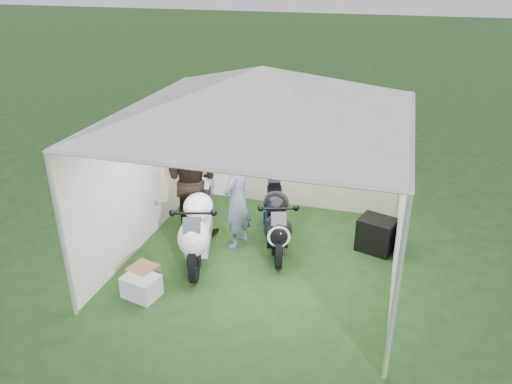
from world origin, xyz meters
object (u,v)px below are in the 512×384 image
at_px(person_dark_jacket, 192,179).
at_px(crate_0, 141,286).
at_px(motorcycle_black, 276,219).
at_px(crate_1, 143,276).
at_px(motorcycle_white, 198,225).
at_px(canopy_tent, 263,97).
at_px(equipment_box, 376,234).
at_px(person_blue_jacket, 237,199).
at_px(paddock_stand, 273,215).

xyz_separation_m(person_dark_jacket, crate_0, (0.03, -1.96, -0.81)).
distance_m(motorcycle_black, crate_1, 2.24).
bearing_deg(motorcycle_white, crate_1, -132.79).
bearing_deg(canopy_tent, equipment_box, 23.50).
bearing_deg(canopy_tent, crate_1, -139.65).
xyz_separation_m(canopy_tent, motorcycle_white, (-0.95, -0.27, -2.00)).
bearing_deg(crate_1, motorcycle_black, 44.90).
relative_size(motorcycle_white, motorcycle_black, 1.10).
bearing_deg(crate_1, equipment_box, 31.96).
relative_size(person_dark_jacket, crate_1, 5.40).
bearing_deg(person_dark_jacket, person_blue_jacket, 174.39).
distance_m(canopy_tent, crate_1, 3.05).
bearing_deg(canopy_tent, person_blue_jacket, 151.01).
height_order(motorcycle_white, crate_1, motorcycle_white).
relative_size(paddock_stand, crate_1, 1.02).
bearing_deg(crate_0, person_dark_jacket, 90.85).
relative_size(canopy_tent, person_blue_jacket, 3.44).
bearing_deg(crate_1, paddock_stand, 61.21).
relative_size(motorcycle_black, person_blue_jacket, 1.12).
bearing_deg(paddock_stand, canopy_tent, -84.43).
distance_m(motorcycle_black, equipment_box, 1.63).
relative_size(canopy_tent, person_dark_jacket, 2.94).
height_order(equipment_box, crate_1, equipment_box).
bearing_deg(canopy_tent, crate_0, -133.13).
xyz_separation_m(motorcycle_black, crate_1, (-1.57, -1.56, -0.36)).
height_order(motorcycle_white, crate_0, motorcycle_white).
distance_m(paddock_stand, person_dark_jacket, 1.64).
bearing_deg(motorcycle_white, motorcycle_black, 13.18).
bearing_deg(paddock_stand, crate_0, -115.21).
relative_size(canopy_tent, crate_0, 11.93).
distance_m(paddock_stand, equipment_box, 1.87).
bearing_deg(canopy_tent, motorcycle_black, 68.14).
height_order(paddock_stand, crate_0, crate_0).
relative_size(motorcycle_white, person_dark_jacket, 1.06).
distance_m(person_dark_jacket, crate_1, 1.92).
relative_size(paddock_stand, person_dark_jacket, 0.19).
xyz_separation_m(motorcycle_white, paddock_stand, (0.84, 1.44, -0.44)).
bearing_deg(person_dark_jacket, equipment_box, -165.34).
height_order(person_dark_jacket, crate_0, person_dark_jacket).
xyz_separation_m(canopy_tent, equipment_box, (1.70, 0.74, -2.30)).
distance_m(canopy_tent, crate_0, 3.11).
relative_size(motorcycle_white, equipment_box, 3.70).
height_order(paddock_stand, crate_1, crate_1).
relative_size(motorcycle_black, crate_0, 3.90).
xyz_separation_m(equipment_box, crate_1, (-3.13, -1.95, -0.12)).
relative_size(person_blue_jacket, crate_0, 3.47).
relative_size(motorcycle_white, crate_0, 4.30).
distance_m(motorcycle_white, motorcycle_black, 1.25).
relative_size(canopy_tent, equipment_box, 10.25).
xyz_separation_m(person_blue_jacket, crate_0, (-0.85, -1.70, -0.66)).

